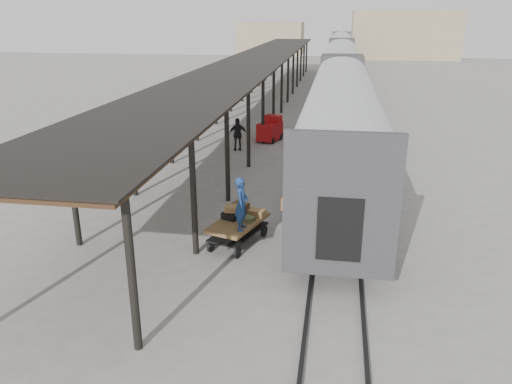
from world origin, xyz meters
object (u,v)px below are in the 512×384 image
(porter, at_px, (242,204))
(pedestrian, at_px, (238,134))
(baggage_cart, at_px, (238,226))
(luggage_tug, at_px, (270,130))

(porter, bearing_deg, pedestrian, 12.62)
(baggage_cart, relative_size, porter, 1.53)
(luggage_tug, xyz_separation_m, pedestrian, (-1.51, -2.60, 0.24))
(pedestrian, bearing_deg, baggage_cart, 84.08)
(baggage_cart, height_order, porter, porter)
(baggage_cart, xyz_separation_m, luggage_tug, (-0.88, 14.73, 0.05))
(baggage_cart, bearing_deg, pedestrian, 119.49)
(luggage_tug, height_order, porter, porter)
(luggage_tug, relative_size, porter, 1.11)
(baggage_cart, xyz_separation_m, pedestrian, (-2.39, 12.13, 0.29))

